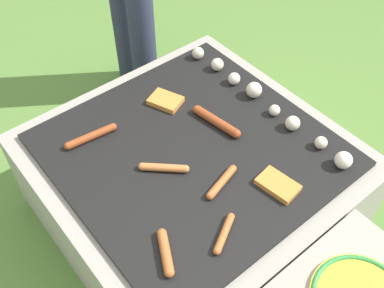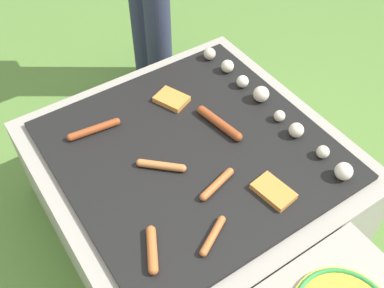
# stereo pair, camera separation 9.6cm
# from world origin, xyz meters

# --- Properties ---
(ground_plane) EXTENTS (14.00, 14.00, 0.00)m
(ground_plane) POSITION_xyz_m (0.00, 0.00, 0.00)
(ground_plane) COLOR #567F38
(grill) EXTENTS (0.98, 0.98, 0.41)m
(grill) POSITION_xyz_m (0.00, 0.00, 0.20)
(grill) COLOR #9E998E
(grill) RESTS_ON ground_plane
(sausage_front_center) EXTENTS (0.08, 0.13, 0.02)m
(sausage_front_center) POSITION_xyz_m (0.32, -0.14, 0.42)
(sausage_front_center) COLOR #B7602D
(sausage_front_center) RESTS_ON grill
(sausage_back_center) EXTENTS (0.21, 0.06, 0.03)m
(sausage_back_center) POSITION_xyz_m (-0.03, 0.14, 0.42)
(sausage_back_center) COLOR #93421E
(sausage_back_center) RESTS_ON grill
(sausage_mid_left) EXTENTS (0.12, 0.13, 0.03)m
(sausage_mid_left) POSITION_xyz_m (0.02, -0.13, 0.42)
(sausage_mid_left) COLOR #C6753D
(sausage_mid_left) RESTS_ON grill
(sausage_back_right) EXTENTS (0.06, 0.15, 0.02)m
(sausage_back_right) POSITION_xyz_m (0.18, -0.02, 0.42)
(sausage_back_right) COLOR #B7602D
(sausage_back_right) RESTS_ON grill
(sausage_mid_right) EXTENTS (0.05, 0.19, 0.03)m
(sausage_mid_right) POSITION_xyz_m (-0.25, -0.24, 0.42)
(sausage_mid_right) COLOR #93421E
(sausage_mid_right) RESTS_ON grill
(sausage_front_right) EXTENTS (0.14, 0.08, 0.03)m
(sausage_front_right) POSITION_xyz_m (0.26, -0.31, 0.42)
(sausage_front_right) COLOR #B7602D
(sausage_front_right) RESTS_ON grill
(bread_slice_center) EXTENTS (0.14, 0.10, 0.02)m
(bread_slice_center) POSITION_xyz_m (0.29, 0.10, 0.42)
(bread_slice_center) COLOR #D18438
(bread_slice_center) RESTS_ON grill
(bread_slice_right) EXTENTS (0.14, 0.12, 0.02)m
(bread_slice_right) POSITION_xyz_m (-0.24, 0.07, 0.42)
(bread_slice_right) COLOR #D18438
(bread_slice_right) RESTS_ON grill
(mushroom_row) EXTENTS (0.79, 0.08, 0.06)m
(mushroom_row) POSITION_xyz_m (0.01, 0.34, 0.43)
(mushroom_row) COLOR beige
(mushroom_row) RESTS_ON grill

